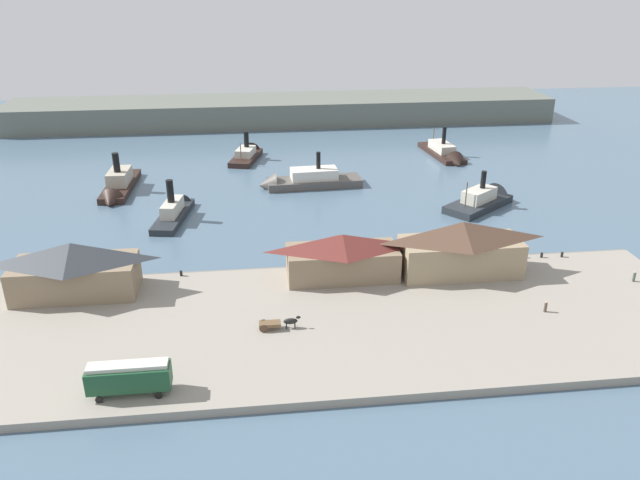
% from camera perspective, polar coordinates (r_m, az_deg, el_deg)
% --- Properties ---
extents(ground_plane, '(320.00, 320.00, 0.00)m').
position_cam_1_polar(ground_plane, '(110.76, 0.28, -2.02)').
color(ground_plane, slate).
extents(quay_promenade, '(110.00, 36.00, 1.20)m').
position_cam_1_polar(quay_promenade, '(91.32, 1.97, -7.65)').
color(quay_promenade, gray).
rests_on(quay_promenade, ground).
extents(seawall_edge, '(110.00, 0.80, 1.00)m').
position_cam_1_polar(seawall_edge, '(107.33, 0.51, -2.61)').
color(seawall_edge, slate).
rests_on(seawall_edge, ground).
extents(ferry_shed_central_terminal, '(19.00, 8.79, 8.64)m').
position_cam_1_polar(ferry_shed_central_terminal, '(103.12, -21.65, -2.43)').
color(ferry_shed_central_terminal, '#847056').
rests_on(ferry_shed_central_terminal, quay_promenade).
extents(ferry_shed_east_terminal, '(18.42, 7.87, 7.61)m').
position_cam_1_polar(ferry_shed_east_terminal, '(101.27, 2.07, -1.45)').
color(ferry_shed_east_terminal, '#847056').
rests_on(ferry_shed_east_terminal, quay_promenade).
extents(ferry_shed_customs_shed, '(20.09, 8.17, 9.22)m').
position_cam_1_polar(ferry_shed_customs_shed, '(104.79, 12.83, -0.67)').
color(ferry_shed_customs_shed, '#998466').
rests_on(ferry_shed_customs_shed, quay_promenade).
extents(street_tram, '(9.78, 2.95, 4.25)m').
position_cam_1_polar(street_tram, '(78.72, -17.15, -11.87)').
color(street_tram, '#1E4C2D').
rests_on(street_tram, quay_promenade).
extents(horse_cart, '(5.90, 1.58, 1.87)m').
position_cam_1_polar(horse_cart, '(88.59, -3.95, -7.62)').
color(horse_cart, brown).
rests_on(horse_cart, quay_promenade).
extents(pedestrian_near_west_shed, '(0.44, 0.44, 1.77)m').
position_cam_1_polar(pedestrian_near_west_shed, '(113.31, 26.89, -3.04)').
color(pedestrian_near_west_shed, '#3D4C42').
rests_on(pedestrian_near_west_shed, quay_promenade).
extents(pedestrian_walking_west, '(0.43, 0.43, 1.73)m').
position_cam_1_polar(pedestrian_walking_west, '(98.41, 20.00, -5.80)').
color(pedestrian_walking_west, '#4C3D33').
rests_on(pedestrian_walking_west, quay_promenade).
extents(mooring_post_west, '(0.44, 0.44, 0.90)m').
position_cam_1_polar(mooring_post_west, '(105.59, -12.64, -3.00)').
color(mooring_post_west, black).
rests_on(mooring_post_west, quay_promenade).
extents(mooring_post_center_west, '(0.44, 0.44, 0.90)m').
position_cam_1_polar(mooring_post_center_west, '(117.69, 21.33, -1.25)').
color(mooring_post_center_west, black).
rests_on(mooring_post_center_west, quay_promenade).
extents(mooring_post_center_east, '(0.44, 0.44, 0.90)m').
position_cam_1_polar(mooring_post_center_east, '(115.11, 18.18, -1.34)').
color(mooring_post_center_east, black).
rests_on(mooring_post_center_east, quay_promenade).
extents(mooring_post_east, '(0.44, 0.44, 0.90)m').
position_cam_1_polar(mooring_post_east, '(116.23, 19.69, -1.31)').
color(mooring_post_east, black).
rests_on(mooring_post_east, quay_promenade).
extents(ferry_moored_west, '(9.73, 17.97, 9.54)m').
position_cam_1_polar(ferry_moored_west, '(173.17, -6.64, 7.87)').
color(ferry_moored_west, black).
rests_on(ferry_moored_west, ground).
extents(ferry_departing_north, '(8.37, 22.75, 10.36)m').
position_cam_1_polar(ferry_departing_north, '(175.50, 11.50, 7.74)').
color(ferry_departing_north, black).
rests_on(ferry_departing_north, ground).
extents(ferry_approaching_west, '(6.39, 24.35, 10.99)m').
position_cam_1_polar(ferry_approaching_west, '(151.89, -18.08, 4.68)').
color(ferry_approaching_west, black).
rests_on(ferry_approaching_west, ground).
extents(ferry_mid_harbor, '(7.73, 20.53, 10.15)m').
position_cam_1_polar(ferry_mid_harbor, '(134.59, -13.12, 2.77)').
color(ferry_mid_harbor, '#23282D').
rests_on(ferry_mid_harbor, ground).
extents(ferry_approaching_east, '(24.77, 7.97, 10.48)m').
position_cam_1_polar(ferry_approaching_east, '(148.61, -1.65, 5.45)').
color(ferry_approaching_east, '#514C47').
rests_on(ferry_approaching_east, ground).
extents(ferry_moored_east, '(18.95, 16.69, 10.42)m').
position_cam_1_polar(ferry_moored_east, '(141.79, 14.90, 3.65)').
color(ferry_moored_east, '#23282D').
rests_on(ferry_moored_east, ground).
extents(far_headland, '(180.00, 24.00, 8.00)m').
position_cam_1_polar(far_headland, '(213.96, -3.39, 11.80)').
color(far_headland, '#60665B').
rests_on(far_headland, ground).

